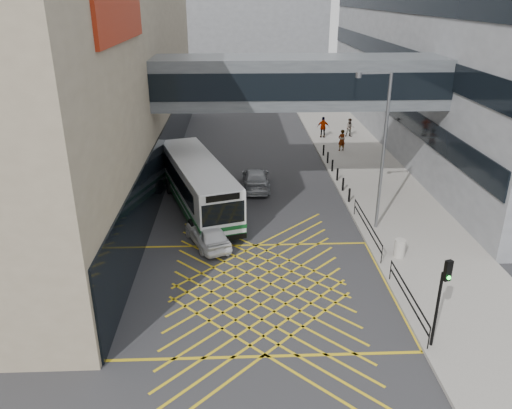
{
  "coord_description": "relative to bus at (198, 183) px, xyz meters",
  "views": [
    {
      "loc": [
        -0.95,
        -19.46,
        12.54
      ],
      "look_at": [
        0.0,
        4.0,
        2.6
      ],
      "focal_mm": 35.0,
      "sensor_mm": 36.0,
      "label": 1
    }
  ],
  "objects": [
    {
      "name": "bus",
      "position": [
        0.0,
        0.0,
        0.0
      ],
      "size": [
        5.82,
        11.43,
        3.14
      ],
      "rotation": [
        0.0,
        0.0,
        0.31
      ],
      "color": "silver",
      "rests_on": "ground"
    },
    {
      "name": "car_silver",
      "position": [
        3.76,
        3.41,
        -0.96
      ],
      "size": [
        2.01,
        4.66,
        1.44
      ],
      "primitive_type": "imported",
      "rotation": [
        0.0,
        0.0,
        3.13
      ],
      "color": "gray",
      "rests_on": "ground"
    },
    {
      "name": "street_lamp",
      "position": [
        10.2,
        -3.57,
        3.46
      ],
      "size": [
        1.99,
        0.46,
        8.75
      ],
      "rotation": [
        0.0,
        0.0,
        0.11
      ],
      "color": "slate",
      "rests_on": "pavement"
    },
    {
      "name": "pedestrian_b",
      "position": [
        13.07,
        16.07,
        -0.67
      ],
      "size": [
        0.84,
        0.5,
        1.71
      ],
      "primitive_type": "imported",
      "rotation": [
        0.0,
        0.0,
        0.01
      ],
      "color": "gray",
      "rests_on": "pavement"
    },
    {
      "name": "ground",
      "position": [
        3.4,
        -9.73,
        -1.68
      ],
      "size": [
        120.0,
        120.0,
        0.0
      ],
      "primitive_type": "plane",
      "color": "#333335"
    },
    {
      "name": "pavement",
      "position": [
        12.4,
        5.27,
        -1.6
      ],
      "size": [
        6.0,
        54.0,
        0.16
      ],
      "primitive_type": "cube",
      "color": "gray",
      "rests_on": "ground"
    },
    {
      "name": "pedestrian_a",
      "position": [
        11.39,
        11.61,
        -0.61
      ],
      "size": [
        0.86,
        0.74,
        1.82
      ],
      "primitive_type": "imported",
      "rotation": [
        0.0,
        0.0,
        3.5
      ],
      "color": "gray",
      "rests_on": "pavement"
    },
    {
      "name": "litter_bin",
      "position": [
        10.65,
        -7.09,
        -1.04
      ],
      "size": [
        0.55,
        0.55,
        0.96
      ],
      "primitive_type": "cylinder",
      "color": "#ADA89E",
      "rests_on": "pavement"
    },
    {
      "name": "traffic_light",
      "position": [
        9.81,
        -14.1,
        0.94
      ],
      "size": [
        0.3,
        0.45,
        3.78
      ],
      "rotation": [
        0.0,
        0.0,
        0.34
      ],
      "color": "black",
      "rests_on": "pavement"
    },
    {
      "name": "pedestrian_c",
      "position": [
        10.51,
        15.87,
        -0.55
      ],
      "size": [
        1.2,
        0.66,
        1.94
      ],
      "primitive_type": "imported",
      "rotation": [
        0.0,
        0.0,
        3.04
      ],
      "color": "gray",
      "rests_on": "pavement"
    },
    {
      "name": "skybridge",
      "position": [
        6.4,
        2.27,
        5.82
      ],
      "size": [
        20.0,
        4.1,
        3.0
      ],
      "color": "#4E5358",
      "rests_on": "ground"
    },
    {
      "name": "kerb_railings",
      "position": [
        9.55,
        -7.95,
        -0.8
      ],
      "size": [
        0.05,
        12.54,
        1.0
      ],
      "color": "black",
      "rests_on": "pavement"
    },
    {
      "name": "box_junction",
      "position": [
        3.4,
        -9.73,
        -1.68
      ],
      "size": [
        12.0,
        9.0,
        0.01
      ],
      "color": "gold",
      "rests_on": "ground"
    },
    {
      "name": "car_white",
      "position": [
        0.83,
        -5.07,
        -1.0
      ],
      "size": [
        3.23,
        4.6,
        1.35
      ],
      "primitive_type": "imported",
      "rotation": [
        0.0,
        0.0,
        3.53
      ],
      "color": "white",
      "rests_on": "ground"
    },
    {
      "name": "car_dark",
      "position": [
        0.99,
        -0.0,
        -1.04
      ],
      "size": [
        3.1,
        4.37,
        1.27
      ],
      "primitive_type": "imported",
      "rotation": [
        0.0,
        0.0,
        3.56
      ],
      "color": "black",
      "rests_on": "ground"
    },
    {
      "name": "bollards",
      "position": [
        9.65,
        5.27,
        -1.07
      ],
      "size": [
        0.14,
        10.14,
        0.9
      ],
      "color": "black",
      "rests_on": "pavement"
    },
    {
      "name": "building_far",
      "position": [
        1.4,
        50.27,
        7.32
      ],
      "size": [
        28.0,
        16.0,
        18.0
      ],
      "primitive_type": "cube",
      "color": "gray",
      "rests_on": "ground"
    }
  ]
}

